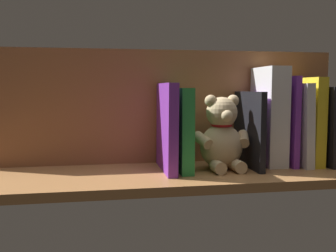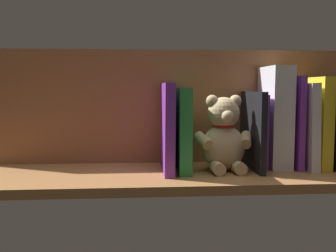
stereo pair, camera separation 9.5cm
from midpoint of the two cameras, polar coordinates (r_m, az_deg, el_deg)
name	(u,v)px [view 2 (the right image)]	position (r cm, az deg, el deg)	size (l,w,h in cm)	color
ground_plane	(168,176)	(97.19, 2.83, -7.46)	(101.86, 30.36, 2.20)	#9E6B3D
shelf_back_panel	(165,107)	(107.64, 2.03, 2.90)	(101.86, 1.50, 31.58)	#955B36
book_0	(330,127)	(112.16, 25.31, -0.15)	(3.18, 17.30, 21.33)	black
book_1	(315,122)	(110.84, 23.37, 0.51)	(2.95, 15.77, 23.81)	yellow
book_2	(302,125)	(108.97, 21.81, 0.07)	(2.31, 16.56, 22.23)	silver
book_3	(291,122)	(108.36, 20.33, 0.59)	(1.52, 15.09, 24.10)	purple
dictionary_thick_white	(275,117)	(106.94, 18.13, 1.29)	(5.41, 14.00, 26.65)	white
book_4	(258,131)	(106.06, 15.83, -0.69)	(1.45, 13.43, 19.25)	purple
book_5	(253,130)	(102.71, 15.11, -0.64)	(1.50, 18.80, 20.07)	black
teddy_bear	(224,137)	(98.87, 11.03, -1.69)	(15.64, 12.58, 19.28)	#D1B284
book_6	(182,129)	(98.44, 4.88, -0.46)	(3.06, 18.16, 20.99)	green
book_7	(168,127)	(97.22, 2.84, -0.16)	(2.40, 19.47, 22.20)	purple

